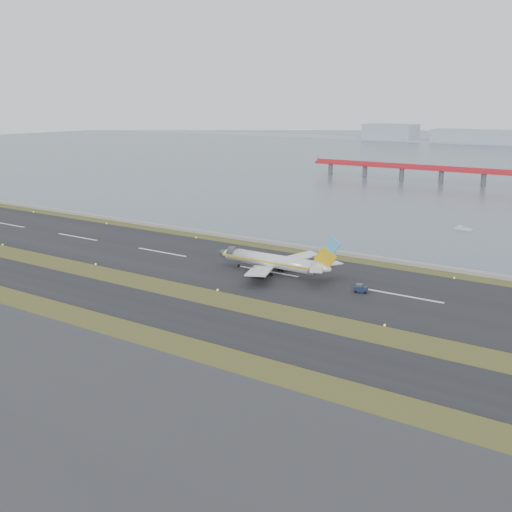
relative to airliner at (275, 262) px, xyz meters
name	(u,v)px	position (x,y,z in m)	size (l,w,h in m)	color
ground	(198,298)	(-2.97, -29.32, -3.46)	(1000.00, 1000.00, 0.00)	#344819
taxiway_strip	(164,311)	(-2.97, -41.32, -3.41)	(1000.00, 18.00, 0.10)	black
runway_strip	(268,271)	(-2.97, 0.68, -3.41)	(1000.00, 45.00, 0.10)	black
seawall	(321,250)	(-2.97, 30.68, -2.96)	(1000.00, 2.50, 1.00)	gray
airliner	(275,262)	(0.00, 0.00, 0.00)	(38.52, 32.89, 12.80)	silver
pushback_tug	(361,289)	(27.09, -2.64, -2.40)	(3.82, 2.90, 2.17)	#141F38
workboat_near	(463,229)	(23.09, 90.38, -2.97)	(6.41, 2.38, 1.53)	silver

